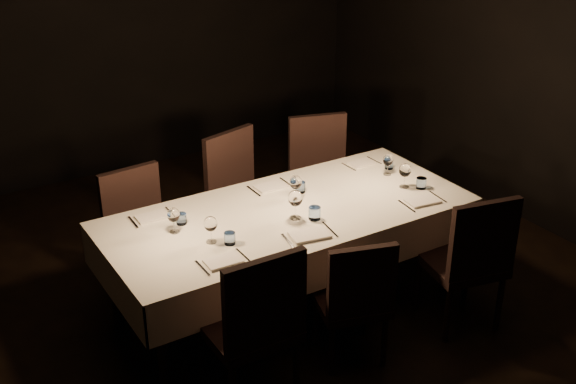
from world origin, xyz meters
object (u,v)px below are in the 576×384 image
chair_near_left (254,322)px  chair_far_center (241,191)px  dining_table (288,220)px  chair_far_right (321,173)px  chair_near_right (470,257)px  chair_far_left (140,228)px  chair_near_center (355,296)px

chair_near_left → chair_far_center: size_ratio=1.02×
dining_table → chair_far_center: (0.08, 0.83, -0.13)m
chair_near_left → chair_far_right: 2.16m
chair_near_left → chair_far_right: chair_near_left is taller
dining_table → chair_near_left: 1.03m
chair_near_left → chair_near_right: chair_near_left is taller
chair_near_right → chair_far_center: bearing=-52.4°
chair_near_left → chair_far_center: chair_near_left is taller
chair_far_center → chair_far_right: (0.74, -0.03, -0.00)m
chair_far_left → chair_far_right: size_ratio=0.93×
chair_near_right → chair_far_center: chair_far_center is taller
chair_near_center → chair_far_left: bearing=-44.2°
chair_near_center → chair_near_right: (0.87, -0.09, 0.05)m
chair_near_left → chair_far_left: (-0.11, 1.48, -0.04)m
chair_far_center → chair_near_center: bearing=-107.3°
chair_near_center → chair_far_left: chair_far_left is taller
chair_near_center → chair_far_center: (0.06, 1.59, 0.06)m
chair_far_right → chair_near_right: bearing=-70.7°
dining_table → chair_near_left: size_ratio=2.42×
chair_far_right → chair_far_center: bearing=-165.7°
chair_near_left → chair_near_center: bearing=-180.0°
chair_near_left → chair_near_right: 1.58m
chair_near_right → chair_far_center: 1.86m
chair_near_center → chair_far_right: size_ratio=0.88×
chair_near_right → chair_near_left: bearing=8.4°
chair_far_center → chair_far_left: bearing=171.4°
chair_near_left → chair_far_left: chair_near_left is taller
chair_near_right → chair_far_left: size_ratio=1.06×
chair_near_center → chair_far_right: chair_far_right is taller
dining_table → chair_far_left: size_ratio=2.66×
chair_near_left → chair_far_right: size_ratio=1.02×
chair_near_right → chair_far_right: bearing=-75.7°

